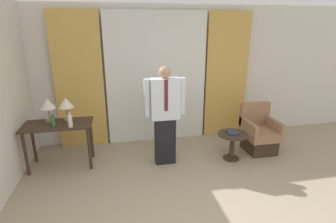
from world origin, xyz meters
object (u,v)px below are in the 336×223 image
(table_lamp_right, at_px, (66,104))
(desk, at_px, (59,131))
(armchair, at_px, (259,134))
(side_table, at_px, (232,142))
(bottle_near_edge, at_px, (53,121))
(person, at_px, (165,113))
(book, at_px, (233,132))
(bottle_by_lamp, at_px, (70,121))
(table_lamp_left, at_px, (48,105))

(table_lamp_right, bearing_deg, desk, -136.10)
(desk, bearing_deg, armchair, -2.14)
(side_table, bearing_deg, bottle_near_edge, 174.89)
(person, xyz_separation_m, book, (1.20, -0.10, -0.41))
(table_lamp_right, xyz_separation_m, person, (1.61, -0.38, -0.14))
(desk, bearing_deg, book, -6.64)
(bottle_by_lamp, distance_m, side_table, 2.77)
(person, distance_m, side_table, 1.33)
(table_lamp_left, xyz_separation_m, side_table, (3.09, -0.50, -0.72))
(bottle_near_edge, bearing_deg, table_lamp_right, 51.46)
(desk, relative_size, bottle_by_lamp, 4.54)
(table_lamp_right, distance_m, book, 2.90)
(desk, distance_m, table_lamp_right, 0.46)
(bottle_near_edge, bearing_deg, side_table, -5.11)
(person, bearing_deg, armchair, 3.45)
(bottle_near_edge, bearing_deg, book, -4.73)
(desk, relative_size, book, 5.46)
(desk, bearing_deg, person, -7.97)
(table_lamp_right, bearing_deg, book, -9.72)
(armchair, bearing_deg, person, -176.55)
(desk, height_order, table_lamp_left, table_lamp_left)
(person, height_order, armchair, person)
(table_lamp_left, height_order, armchair, table_lamp_left)
(desk, bearing_deg, bottle_near_edge, -114.03)
(bottle_by_lamp, xyz_separation_m, side_table, (2.71, -0.17, -0.53))
(table_lamp_right, height_order, armchair, table_lamp_right)
(table_lamp_right, bearing_deg, bottle_by_lamp, -74.65)
(bottle_near_edge, bearing_deg, bottle_by_lamp, -20.00)
(table_lamp_left, relative_size, side_table, 0.75)
(book, bearing_deg, desk, 173.36)
(bottle_near_edge, xyz_separation_m, side_table, (2.99, -0.27, -0.51))
(person, bearing_deg, book, -4.67)
(side_table, height_order, book, book)
(side_table, distance_m, book, 0.17)
(table_lamp_right, height_order, person, person)
(armchair, xyz_separation_m, side_table, (-0.65, -0.23, 0.00))
(armchair, distance_m, book, 0.70)
(bottle_by_lamp, bearing_deg, table_lamp_right, 105.35)
(bottle_near_edge, relative_size, person, 0.12)
(table_lamp_left, xyz_separation_m, bottle_near_edge, (0.10, -0.23, -0.21))
(book, bearing_deg, bottle_near_edge, 175.27)
(table_lamp_left, height_order, bottle_near_edge, table_lamp_left)
(desk, relative_size, person, 0.65)
(table_lamp_left, relative_size, bottle_by_lamp, 1.64)
(desk, height_order, armchair, armchair)
(table_lamp_left, bearing_deg, armchair, -4.16)
(bottle_near_edge, relative_size, book, 1.02)
(armchair, bearing_deg, table_lamp_right, 175.50)
(table_lamp_right, xyz_separation_m, armchair, (3.45, -0.27, -0.72))
(table_lamp_right, xyz_separation_m, book, (2.81, -0.48, -0.55))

